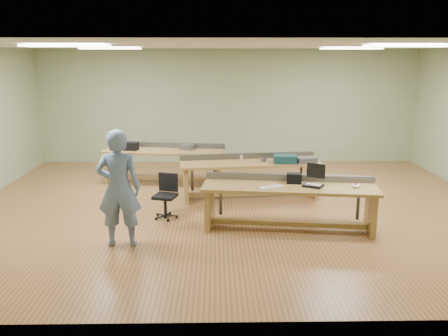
{
  "coord_description": "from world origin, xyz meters",
  "views": [
    {
      "loc": [
        -0.34,
        -8.63,
        2.84
      ],
      "look_at": [
        -0.19,
        -0.6,
        0.92
      ],
      "focal_mm": 38.0,
      "sensor_mm": 36.0,
      "label": 1
    }
  ],
  "objects_px": {
    "workbench_mid": "(250,171)",
    "parts_bin_grey": "(306,160)",
    "parts_bin_teal": "(285,159)",
    "workbench_front": "(289,197)",
    "drinks_can": "(241,158)",
    "laptop_base": "(313,185)",
    "mug": "(264,159)",
    "workbench_back": "(164,158)",
    "task_chair": "(166,202)",
    "person": "(119,188)",
    "camera_bag": "(294,178)"
  },
  "relations": [
    {
      "from": "workbench_front",
      "to": "workbench_mid",
      "type": "distance_m",
      "value": 1.86
    },
    {
      "from": "workbench_front",
      "to": "laptop_base",
      "type": "bearing_deg",
      "value": -4.23
    },
    {
      "from": "workbench_mid",
      "to": "parts_bin_grey",
      "type": "relative_size",
      "value": 7.29
    },
    {
      "from": "workbench_back",
      "to": "mug",
      "type": "distance_m",
      "value": 2.48
    },
    {
      "from": "mug",
      "to": "workbench_mid",
      "type": "bearing_deg",
      "value": -177.8
    },
    {
      "from": "laptop_base",
      "to": "workbench_mid",
      "type": "bearing_deg",
      "value": 144.66
    },
    {
      "from": "workbench_front",
      "to": "drinks_can",
      "type": "bearing_deg",
      "value": 118.02
    },
    {
      "from": "laptop_base",
      "to": "parts_bin_teal",
      "type": "bearing_deg",
      "value": 125.83
    },
    {
      "from": "laptop_base",
      "to": "drinks_can",
      "type": "distance_m",
      "value": 2.2
    },
    {
      "from": "workbench_mid",
      "to": "drinks_can",
      "type": "distance_m",
      "value": 0.31
    },
    {
      "from": "workbench_front",
      "to": "parts_bin_grey",
      "type": "xyz_separation_m",
      "value": [
        0.59,
        1.68,
        0.25
      ]
    },
    {
      "from": "workbench_back",
      "to": "drinks_can",
      "type": "relative_size",
      "value": 23.29
    },
    {
      "from": "laptop_base",
      "to": "mug",
      "type": "height_order",
      "value": "mug"
    },
    {
      "from": "workbench_front",
      "to": "workbench_mid",
      "type": "height_order",
      "value": "same"
    },
    {
      "from": "workbench_front",
      "to": "task_chair",
      "type": "height_order",
      "value": "workbench_front"
    },
    {
      "from": "camera_bag",
      "to": "drinks_can",
      "type": "bearing_deg",
      "value": 124.44
    },
    {
      "from": "workbench_mid",
      "to": "mug",
      "type": "xyz_separation_m",
      "value": [
        0.28,
        0.01,
        0.24
      ]
    },
    {
      "from": "workbench_mid",
      "to": "parts_bin_teal",
      "type": "xyz_separation_m",
      "value": [
        0.69,
        -0.11,
        0.27
      ]
    },
    {
      "from": "task_chair",
      "to": "drinks_can",
      "type": "bearing_deg",
      "value": 57.0
    },
    {
      "from": "workbench_back",
      "to": "parts_bin_grey",
      "type": "xyz_separation_m",
      "value": [
        2.98,
        -1.34,
        0.25
      ]
    },
    {
      "from": "task_chair",
      "to": "mug",
      "type": "distance_m",
      "value": 2.28
    },
    {
      "from": "camera_bag",
      "to": "task_chair",
      "type": "relative_size",
      "value": 0.31
    },
    {
      "from": "person",
      "to": "task_chair",
      "type": "xyz_separation_m",
      "value": [
        0.56,
        1.24,
        -0.61
      ]
    },
    {
      "from": "person",
      "to": "camera_bag",
      "type": "xyz_separation_m",
      "value": [
        2.76,
        0.79,
        -0.06
      ]
    },
    {
      "from": "parts_bin_grey",
      "to": "drinks_can",
      "type": "xyz_separation_m",
      "value": [
        -1.29,
        0.16,
        0.01
      ]
    },
    {
      "from": "parts_bin_teal",
      "to": "person",
      "type": "bearing_deg",
      "value": -140.54
    },
    {
      "from": "workbench_back",
      "to": "task_chair",
      "type": "bearing_deg",
      "value": -75.63
    },
    {
      "from": "workbench_mid",
      "to": "parts_bin_teal",
      "type": "distance_m",
      "value": 0.75
    },
    {
      "from": "laptop_base",
      "to": "mug",
      "type": "xyz_separation_m",
      "value": [
        -0.62,
        1.88,
        0.03
      ]
    },
    {
      "from": "workbench_front",
      "to": "workbench_back",
      "type": "height_order",
      "value": "same"
    },
    {
      "from": "workbench_front",
      "to": "workbench_back",
      "type": "bearing_deg",
      "value": 135.6
    },
    {
      "from": "workbench_back",
      "to": "parts_bin_teal",
      "type": "height_order",
      "value": "parts_bin_teal"
    },
    {
      "from": "workbench_mid",
      "to": "workbench_back",
      "type": "distance_m",
      "value": 2.24
    },
    {
      "from": "laptop_base",
      "to": "drinks_can",
      "type": "relative_size",
      "value": 2.54
    },
    {
      "from": "laptop_base",
      "to": "parts_bin_grey",
      "type": "bearing_deg",
      "value": 112.01
    },
    {
      "from": "drinks_can",
      "to": "mug",
      "type": "bearing_deg",
      "value": -4.96
    },
    {
      "from": "workbench_back",
      "to": "laptop_base",
      "type": "bearing_deg",
      "value": -40.63
    },
    {
      "from": "workbench_back",
      "to": "laptop_base",
      "type": "relative_size",
      "value": 9.16
    },
    {
      "from": "camera_bag",
      "to": "drinks_can",
      "type": "xyz_separation_m",
      "value": [
        -0.79,
        1.71,
        -0.02
      ]
    },
    {
      "from": "parts_bin_teal",
      "to": "workbench_front",
      "type": "bearing_deg",
      "value": -95.68
    },
    {
      "from": "camera_bag",
      "to": "task_chair",
      "type": "height_order",
      "value": "camera_bag"
    },
    {
      "from": "workbench_back",
      "to": "workbench_front",
      "type": "bearing_deg",
      "value": -44.05
    },
    {
      "from": "workbench_front",
      "to": "drinks_can",
      "type": "distance_m",
      "value": 1.98
    },
    {
      "from": "workbench_back",
      "to": "camera_bag",
      "type": "bearing_deg",
      "value": -41.65
    },
    {
      "from": "camera_bag",
      "to": "task_chair",
      "type": "distance_m",
      "value": 2.31
    },
    {
      "from": "laptop_base",
      "to": "parts_bin_grey",
      "type": "relative_size",
      "value": 0.77
    },
    {
      "from": "task_chair",
      "to": "parts_bin_grey",
      "type": "distance_m",
      "value": 2.95
    },
    {
      "from": "parts_bin_grey",
      "to": "drinks_can",
      "type": "relative_size",
      "value": 3.29
    },
    {
      "from": "workbench_front",
      "to": "mug",
      "type": "bearing_deg",
      "value": 105.04
    },
    {
      "from": "workbench_back",
      "to": "task_chair",
      "type": "height_order",
      "value": "workbench_back"
    }
  ]
}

